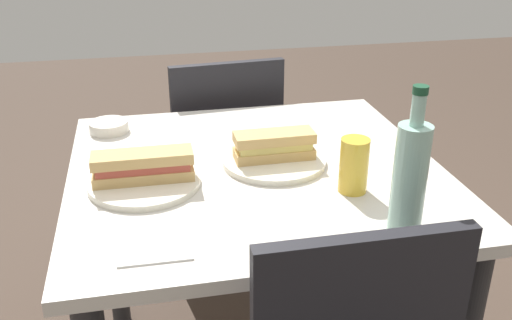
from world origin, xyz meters
name	(u,v)px	position (x,y,z in m)	size (l,w,h in m)	color
dining_table	(256,210)	(0.00, 0.00, 0.60)	(0.91, 0.88, 0.72)	beige
chair_far	(222,153)	(0.01, 0.63, 0.48)	(0.43, 0.43, 0.84)	black
plate_near	(145,182)	(-0.27, -0.04, 0.73)	(0.26, 0.26, 0.01)	silver
baguette_sandwich_near	(143,166)	(-0.27, -0.04, 0.77)	(0.23, 0.07, 0.07)	tan
knife_near	(139,168)	(-0.28, 0.02, 0.74)	(0.18, 0.04, 0.01)	silver
plate_far	(274,161)	(0.05, 0.01, 0.73)	(0.26, 0.26, 0.01)	silver
baguette_sandwich_far	(274,145)	(0.05, 0.01, 0.77)	(0.20, 0.07, 0.07)	tan
knife_far	(264,148)	(0.04, 0.07, 0.74)	(0.18, 0.03, 0.01)	silver
water_bottle	(409,179)	(0.22, -0.37, 0.85)	(0.06, 0.06, 0.31)	#99C6B7
beer_glass	(354,165)	(0.19, -0.16, 0.79)	(0.06, 0.06, 0.13)	gold
olive_bowl	(109,127)	(-0.36, 0.32, 0.74)	(0.11, 0.11, 0.03)	silver
paper_napkin	(154,243)	(-0.26, -0.30, 0.72)	(0.14, 0.14, 0.00)	white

